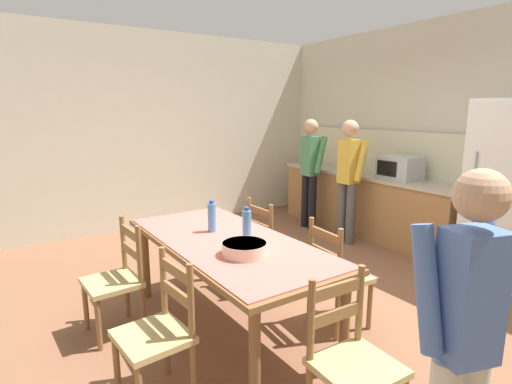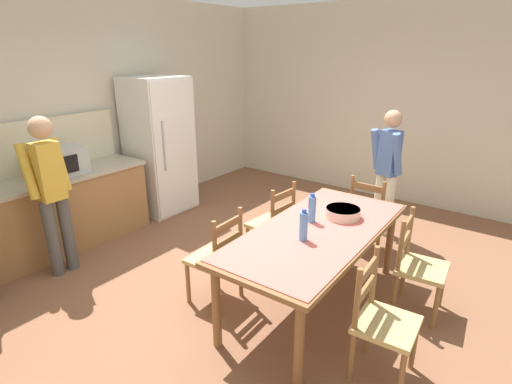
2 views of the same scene
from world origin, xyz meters
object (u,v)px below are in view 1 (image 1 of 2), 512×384
object	(u,v)px
bottle_off_centre	(247,225)
person_by_table	(463,334)
bottle_near_centre	(212,217)
person_at_counter	(348,175)
person_at_sink	(310,168)
chair_side_near_left	(117,280)
chair_side_near_right	(158,333)
microwave	(399,168)
chair_side_far_left	(270,245)
serving_bowl	(244,248)
chair_head_end	(352,362)
chair_side_far_right	(336,276)
dining_table	(228,249)

from	to	relation	value
bottle_off_centre	person_by_table	xyz separation A→B (m)	(1.77, -0.05, -0.01)
person_by_table	bottle_off_centre	bearing A→B (deg)	15.51
bottle_near_centre	person_at_counter	size ratio (longest dim) A/B	0.16
person_at_sink	person_by_table	world-z (taller)	person_at_sink
bottle_near_centre	chair_side_near_left	size ratio (longest dim) A/B	0.30
chair_side_near_right	bottle_near_centre	bearing A→B (deg)	129.04
bottle_off_centre	person_by_table	world-z (taller)	person_by_table
microwave	chair_side_far_left	size ratio (longest dim) A/B	0.55
person_at_counter	chair_side_far_left	bearing A→B (deg)	-160.69
chair_side_far_left	person_at_counter	distance (m)	1.83
chair_side_near_left	person_at_sink	size ratio (longest dim) A/B	0.56
bottle_near_centre	person_at_counter	xyz separation A→B (m)	(-0.80, 2.42, 0.03)
bottle_off_centre	serving_bowl	xyz separation A→B (m)	(0.26, -0.18, -0.07)
microwave	chair_head_end	bearing A→B (deg)	-55.63
bottle_off_centre	chair_side_near_right	distance (m)	1.05
chair_side_near_left	person_by_table	bearing A→B (deg)	15.88
bottle_near_centre	person_at_sink	size ratio (longest dim) A/B	0.16
chair_side_near_left	chair_side_near_right	world-z (taller)	same
bottle_off_centre	chair_side_far_right	xyz separation A→B (m)	(0.34, 0.65, -0.45)
chair_side_near_left	person_at_counter	world-z (taller)	person_at_counter
bottle_near_centre	person_at_counter	world-z (taller)	person_at_counter
chair_head_end	chair_side_far_right	world-z (taller)	same
chair_side_near_right	person_at_counter	xyz separation A→B (m)	(-1.54, 3.16, 0.48)
serving_bowl	person_by_table	size ratio (longest dim) A/B	0.21
chair_head_end	chair_side_near_right	distance (m)	1.15
chair_head_end	dining_table	bearing A→B (deg)	92.73
bottle_near_centre	person_at_counter	distance (m)	2.55
bottle_near_centre	person_at_sink	distance (m)	2.92
dining_table	chair_side_near_right	bearing A→B (deg)	-57.56
chair_head_end	person_at_counter	world-z (taller)	person_at_counter
chair_side_near_left	person_at_sink	world-z (taller)	person_at_sink
serving_bowl	chair_side_near_left	bearing A→B (deg)	-138.96
serving_bowl	person_at_counter	xyz separation A→B (m)	(-1.42, 2.48, 0.11)
microwave	bottle_off_centre	bearing A→B (deg)	-74.77
dining_table	person_by_table	xyz separation A→B (m)	(1.87, 0.07, 0.19)
microwave	chair_side_far_left	world-z (taller)	microwave
chair_side_far_left	chair_side_near_right	size ratio (longest dim) A/B	1.00
bottle_off_centre	chair_side_far_left	world-z (taller)	bottle_off_centre
dining_table	chair_side_far_right	distance (m)	0.92
bottle_near_centre	chair_side_far_right	world-z (taller)	bottle_near_centre
microwave	serving_bowl	bearing A→B (deg)	-71.07
chair_side_near_right	person_at_counter	world-z (taller)	person_at_counter
chair_side_near_left	person_by_table	xyz separation A→B (m)	(2.32, 0.84, 0.44)
microwave	chair_side_near_left	size ratio (longest dim) A/B	0.55
chair_side_far_left	person_at_counter	bearing A→B (deg)	-73.21
dining_table	person_at_counter	distance (m)	2.65
chair_head_end	chair_side_near_left	bearing A→B (deg)	115.71
microwave	chair_side_near_left	world-z (taller)	microwave
chair_side_far_left	person_at_sink	distance (m)	2.23
chair_head_end	person_by_table	bearing A→B (deg)	-84.43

